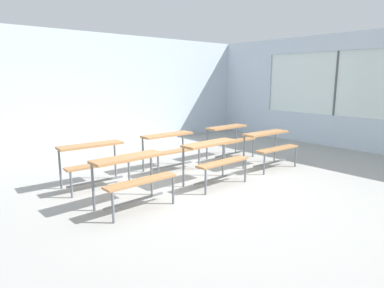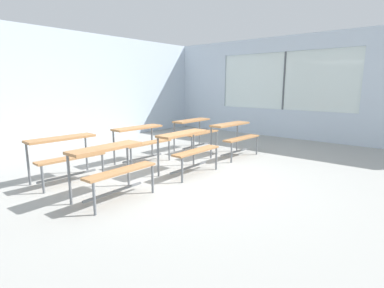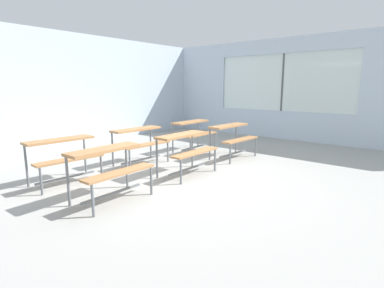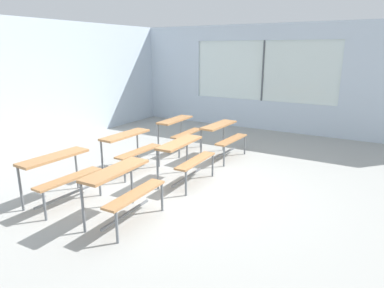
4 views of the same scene
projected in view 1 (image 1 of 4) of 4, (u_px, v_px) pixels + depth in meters
The scene contains 9 objects.
ground at pixel (213, 191), 5.63m from camera, with size 10.00×9.00×0.05m, color #9E9E99.
wall_back at pixel (95, 92), 8.69m from camera, with size 10.00×0.12×3.00m, color silver.
wall_right at pixel (359, 94), 8.40m from camera, with size 0.12×9.00×3.00m.
desk_bench_r0c0 at pixel (133, 170), 4.75m from camera, with size 1.12×0.63×0.74m.
desk_bench_r0c1 at pixel (214, 153), 5.79m from camera, with size 1.12×0.62×0.74m.
desk_bench_r0c2 at pixel (270, 141), 6.87m from camera, with size 1.13×0.64×0.74m.
desk_bench_r1c0 at pixel (94, 155), 5.64m from camera, with size 1.13×0.64×0.74m.
desk_bench_r1c1 at pixel (171, 143), 6.67m from camera, with size 1.11×0.62×0.74m.
desk_bench_r1c2 at pixel (230, 134), 7.71m from camera, with size 1.11×0.61×0.74m.
Camera 1 is at (-3.73, -3.86, 1.86)m, focal length 30.96 mm.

